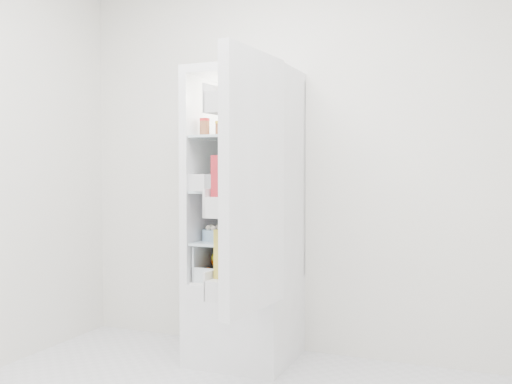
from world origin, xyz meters
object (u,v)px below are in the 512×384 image
at_px(refrigerator, 248,252).
at_px(mushroom_bowl, 214,235).
at_px(red_cabbage, 251,227).
at_px(fridge_door, 249,187).

height_order(refrigerator, mushroom_bowl, refrigerator).
bearing_deg(red_cabbage, refrigerator, 119.40).
height_order(refrigerator, fridge_door, refrigerator).
xyz_separation_m(mushroom_bowl, fridge_door, (0.44, -0.49, 0.31)).
bearing_deg(mushroom_bowl, fridge_door, -48.35).
height_order(mushroom_bowl, fridge_door, fridge_door).
relative_size(refrigerator, fridge_door, 1.38).
height_order(red_cabbage, fridge_door, fridge_door).
bearing_deg(mushroom_bowl, refrigerator, 40.92).
distance_m(refrigerator, mushroom_bowl, 0.25).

